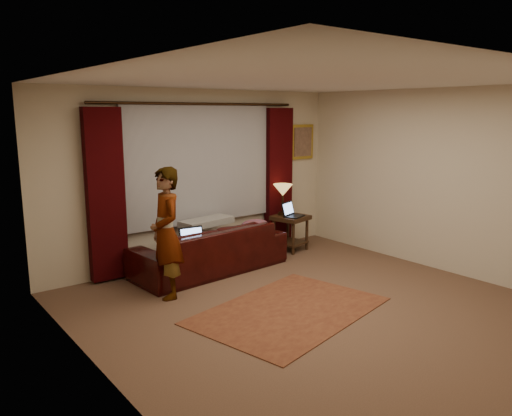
# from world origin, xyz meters

# --- Properties ---
(floor) EXTENTS (5.00, 5.00, 0.01)m
(floor) POSITION_xyz_m (0.00, 0.00, -0.01)
(floor) COLOR brown
(floor) RESTS_ON ground
(ceiling) EXTENTS (5.00, 5.00, 0.02)m
(ceiling) POSITION_xyz_m (0.00, 0.00, 2.60)
(ceiling) COLOR silver
(ceiling) RESTS_ON ground
(wall_back) EXTENTS (5.00, 0.02, 2.60)m
(wall_back) POSITION_xyz_m (0.00, 2.50, 1.30)
(wall_back) COLOR beige
(wall_back) RESTS_ON ground
(wall_left) EXTENTS (0.02, 5.00, 2.60)m
(wall_left) POSITION_xyz_m (-2.50, 0.00, 1.30)
(wall_left) COLOR beige
(wall_left) RESTS_ON ground
(wall_right) EXTENTS (0.02, 5.00, 2.60)m
(wall_right) POSITION_xyz_m (2.50, 0.00, 1.30)
(wall_right) COLOR beige
(wall_right) RESTS_ON ground
(sheer_curtain) EXTENTS (2.50, 0.05, 1.80)m
(sheer_curtain) POSITION_xyz_m (0.00, 2.44, 1.50)
(sheer_curtain) COLOR #92939A
(sheer_curtain) RESTS_ON wall_back
(drape_left) EXTENTS (0.50, 0.14, 2.30)m
(drape_left) POSITION_xyz_m (-1.50, 2.39, 1.18)
(drape_left) COLOR black
(drape_left) RESTS_ON floor
(drape_right) EXTENTS (0.50, 0.14, 2.30)m
(drape_right) POSITION_xyz_m (1.50, 2.39, 1.18)
(drape_right) COLOR black
(drape_right) RESTS_ON floor
(curtain_rod) EXTENTS (0.04, 0.04, 3.40)m
(curtain_rod) POSITION_xyz_m (0.00, 2.39, 2.38)
(curtain_rod) COLOR black
(curtain_rod) RESTS_ON wall_back
(picture_frame) EXTENTS (0.50, 0.04, 0.60)m
(picture_frame) POSITION_xyz_m (2.10, 2.47, 1.75)
(picture_frame) COLOR gold
(picture_frame) RESTS_ON wall_back
(sofa) EXTENTS (2.34, 1.15, 0.92)m
(sofa) POSITION_xyz_m (-0.19, 1.91, 0.46)
(sofa) COLOR black
(sofa) RESTS_ON floor
(throw_blanket) EXTENTS (0.87, 0.46, 0.10)m
(throw_blanket) POSITION_xyz_m (-0.10, 2.13, 0.92)
(throw_blanket) COLOR gray
(throw_blanket) RESTS_ON sofa
(clothing_pile) EXTENTS (0.48, 0.37, 0.20)m
(clothing_pile) POSITION_xyz_m (0.58, 1.84, 0.56)
(clothing_pile) COLOR brown
(clothing_pile) RESTS_ON sofa
(laptop_sofa) EXTENTS (0.39, 0.42, 0.25)m
(laptop_sofa) POSITION_xyz_m (-0.56, 1.70, 0.58)
(laptop_sofa) COLOR black
(laptop_sofa) RESTS_ON sofa
(area_rug) EXTENTS (2.47, 1.91, 0.01)m
(area_rug) POSITION_xyz_m (-0.27, 0.09, 0.01)
(area_rug) COLOR brown
(area_rug) RESTS_ON floor
(end_table) EXTENTS (0.61, 0.61, 0.59)m
(end_table) POSITION_xyz_m (1.46, 2.02, 0.29)
(end_table) COLOR black
(end_table) RESTS_ON floor
(tiffany_lamp) EXTENTS (0.38, 0.38, 0.51)m
(tiffany_lamp) POSITION_xyz_m (1.40, 2.16, 0.84)
(tiffany_lamp) COLOR #A08945
(tiffany_lamp) RESTS_ON end_table
(laptop_table) EXTENTS (0.43, 0.45, 0.24)m
(laptop_table) POSITION_xyz_m (1.45, 1.92, 0.70)
(laptop_table) COLOR black
(laptop_table) RESTS_ON end_table
(person) EXTENTS (0.55, 0.55, 1.62)m
(person) POSITION_xyz_m (-1.15, 1.37, 0.81)
(person) COLOR gray
(person) RESTS_ON floor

